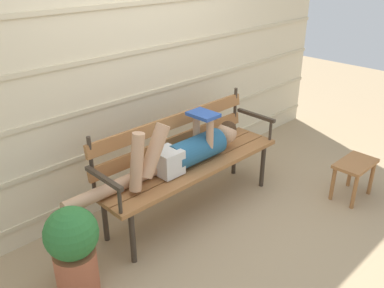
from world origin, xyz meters
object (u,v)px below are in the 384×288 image
at_px(reclining_person, 184,151).
at_px(footstool, 355,169).
at_px(park_bench, 186,156).
at_px(potted_plant, 73,248).

distance_m(reclining_person, footstool, 1.64).
xyz_separation_m(park_bench, footstool, (1.24, -0.96, -0.23)).
bearing_deg(reclining_person, footstool, -33.82).
height_order(footstool, potted_plant, potted_plant).
bearing_deg(footstool, reclining_person, 146.18).
height_order(park_bench, reclining_person, reclining_person).
xyz_separation_m(park_bench, reclining_person, (-0.10, -0.07, 0.10)).
bearing_deg(potted_plant, footstool, -16.97).
relative_size(park_bench, potted_plant, 2.74).
bearing_deg(reclining_person, potted_plant, -172.94).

